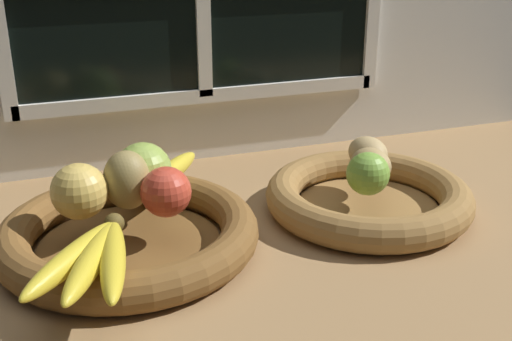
% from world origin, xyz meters
% --- Properties ---
extents(ground_plane, '(1.40, 0.90, 0.03)m').
position_xyz_m(ground_plane, '(0.00, 0.00, -0.01)').
color(ground_plane, '#9E774C').
extents(back_wall, '(1.40, 0.05, 0.55)m').
position_xyz_m(back_wall, '(0.00, 0.30, 0.28)').
color(back_wall, silver).
rests_on(back_wall, ground_plane).
extents(fruit_bowl_left, '(0.34, 0.34, 0.05)m').
position_xyz_m(fruit_bowl_left, '(-0.19, -0.02, 0.02)').
color(fruit_bowl_left, brown).
rests_on(fruit_bowl_left, ground_plane).
extents(fruit_bowl_right, '(0.31, 0.31, 0.05)m').
position_xyz_m(fruit_bowl_right, '(0.17, -0.02, 0.02)').
color(fruit_bowl_right, olive).
rests_on(fruit_bowl_right, ground_plane).
extents(apple_green_back, '(0.08, 0.08, 0.08)m').
position_xyz_m(apple_green_back, '(-0.15, 0.03, 0.09)').
color(apple_green_back, '#99B74C').
rests_on(apple_green_back, fruit_bowl_left).
extents(apple_red_right, '(0.07, 0.07, 0.07)m').
position_xyz_m(apple_red_right, '(-0.14, -0.03, 0.08)').
color(apple_red_right, '#CC422D').
rests_on(apple_red_right, fruit_bowl_left).
extents(apple_golden_left, '(0.07, 0.07, 0.07)m').
position_xyz_m(apple_golden_left, '(-0.24, -0.00, 0.09)').
color(apple_golden_left, '#DBB756').
rests_on(apple_golden_left, fruit_bowl_left).
extents(pear_brown, '(0.09, 0.09, 0.08)m').
position_xyz_m(pear_brown, '(-0.18, 0.01, 0.09)').
color(pear_brown, olive).
rests_on(pear_brown, fruit_bowl_left).
extents(banana_bunch_front, '(0.14, 0.19, 0.03)m').
position_xyz_m(banana_bunch_front, '(-0.24, -0.14, 0.06)').
color(banana_bunch_front, gold).
rests_on(banana_bunch_front, fruit_bowl_left).
extents(banana_bunch_back, '(0.13, 0.17, 0.03)m').
position_xyz_m(banana_bunch_back, '(-0.13, 0.09, 0.06)').
color(banana_bunch_back, yellow).
rests_on(banana_bunch_back, fruit_bowl_left).
extents(potato_large, '(0.06, 0.07, 0.05)m').
position_xyz_m(potato_large, '(0.17, -0.02, 0.07)').
color(potato_large, tan).
rests_on(potato_large, fruit_bowl_right).
extents(potato_back, '(0.06, 0.07, 0.05)m').
position_xyz_m(potato_back, '(0.19, 0.03, 0.07)').
color(potato_back, tan).
rests_on(potato_back, fruit_bowl_right).
extents(lime_near, '(0.06, 0.06, 0.06)m').
position_xyz_m(lime_near, '(0.14, -0.06, 0.08)').
color(lime_near, '#7AAD3D').
rests_on(lime_near, fruit_bowl_right).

